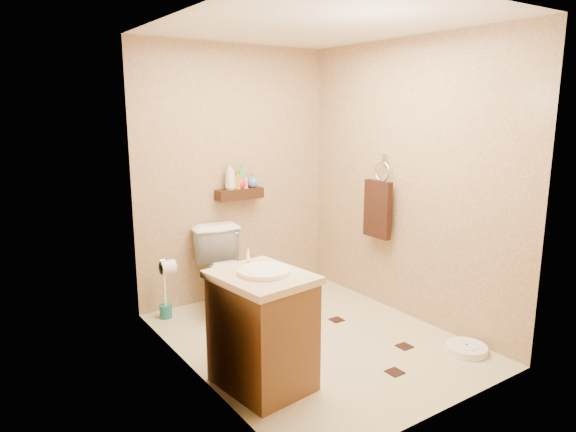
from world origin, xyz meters
TOP-DOWN VIEW (x-y plane):
  - ground at (0.00, 0.00)m, footprint 2.50×2.50m
  - wall_back at (0.00, 1.25)m, footprint 2.00×0.04m
  - wall_front at (0.00, -1.25)m, footprint 2.00×0.04m
  - wall_left at (-1.00, 0.00)m, footprint 0.04×2.50m
  - wall_right at (1.00, 0.00)m, footprint 0.04×2.50m
  - ceiling at (0.00, 0.00)m, footprint 2.00×2.50m
  - wall_shelf at (0.00, 1.17)m, footprint 0.46×0.14m
  - floor_accents at (0.01, -0.03)m, footprint 1.21×1.48m
  - toilet at (-0.31, 0.83)m, footprint 0.51×0.80m
  - vanity at (-0.70, -0.37)m, footprint 0.60×0.70m
  - bathroom_scale at (0.82, -0.85)m, footprint 0.32×0.32m
  - toilet_brush at (-0.82, 1.07)m, footprint 0.11×0.11m
  - towel_ring at (0.91, 0.25)m, footprint 0.12×0.30m
  - toilet_paper at (-0.94, 0.65)m, footprint 0.12×0.11m
  - bottle_a at (-0.10, 1.17)m, footprint 0.11×0.11m
  - bottle_b at (-0.02, 1.17)m, footprint 0.11×0.11m
  - bottle_c at (0.00, 1.17)m, footprint 0.14×0.14m
  - bottle_d at (0.02, 1.17)m, footprint 0.10×0.10m
  - bottle_e at (0.05, 1.17)m, footprint 0.10×0.10m
  - bottle_f at (0.15, 1.17)m, footprint 0.15×0.15m

SIDE VIEW (x-z plane):
  - ground at x=0.00m, z-range 0.00..0.00m
  - floor_accents at x=0.01m, z-range 0.00..0.01m
  - bathroom_scale at x=0.82m, z-range 0.00..0.06m
  - toilet_brush at x=-0.82m, z-range -0.07..0.40m
  - toilet at x=-0.31m, z-range 0.00..0.77m
  - vanity at x=-0.70m, z-range -0.05..0.85m
  - toilet_paper at x=-0.94m, z-range 0.54..0.66m
  - towel_ring at x=0.91m, z-range 0.57..1.33m
  - wall_shelf at x=0.00m, z-range 0.97..1.07m
  - bottle_f at x=0.15m, z-range 1.07..1.21m
  - bottle_c at x=0.00m, z-range 1.07..1.22m
  - bottle_e at x=0.05m, z-range 1.07..1.23m
  - bottle_b at x=-0.02m, z-range 1.07..1.25m
  - bottle_d at x=0.02m, z-range 1.07..1.30m
  - bottle_a at x=-0.10m, z-range 1.07..1.32m
  - wall_back at x=0.00m, z-range 0.00..2.40m
  - wall_front at x=0.00m, z-range 0.00..2.40m
  - wall_left at x=-1.00m, z-range 0.00..2.40m
  - wall_right at x=1.00m, z-range 0.00..2.40m
  - ceiling at x=0.00m, z-range 2.39..2.41m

